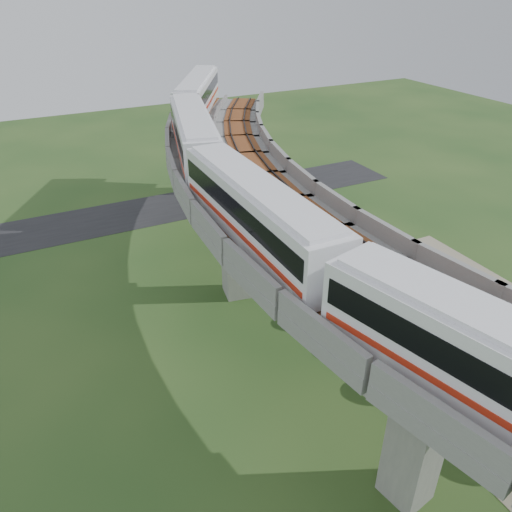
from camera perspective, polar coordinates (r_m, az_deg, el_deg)
name	(u,v)px	position (r m, az deg, el deg)	size (l,w,h in m)	color
ground	(289,373)	(34.80, 3.80, -13.21)	(160.00, 160.00, 0.00)	#24491D
dirt_lot	(463,331)	(41.21, 22.55, -7.95)	(18.00, 26.00, 0.04)	gray
asphalt_road	(158,209)	(58.40, -11.12, 5.29)	(60.00, 8.00, 0.03)	#232326
viaduct	(348,244)	(31.33, 10.45, 1.39)	(19.58, 73.98, 11.40)	#99968E
metro_train	(252,166)	(34.13, -0.48, 10.30)	(14.21, 60.86, 3.64)	white
fence	(403,325)	(39.15, 16.41, -7.52)	(3.87, 38.73, 1.50)	#2D382D
tree_0	(284,199)	(54.66, 3.28, 6.51)	(2.38, 2.38, 3.15)	#382314
tree_1	(287,220)	(50.00, 3.58, 4.13)	(2.64, 2.64, 3.22)	#382314
tree_2	(294,244)	(45.07, 4.31, 1.33)	(1.89, 1.89, 3.10)	#382314
tree_3	(335,298)	(38.20, 9.04, -4.73)	(2.09, 2.09, 3.18)	#382314
tree_4	(371,331)	(36.13, 13.00, -8.39)	(1.97, 1.97, 2.66)	#382314
tree_5	(433,359)	(33.77, 19.53, -11.05)	(2.60, 2.60, 3.66)	#382314
car_dark	(361,275)	(44.70, 11.92, -2.09)	(1.48, 3.64, 1.06)	black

